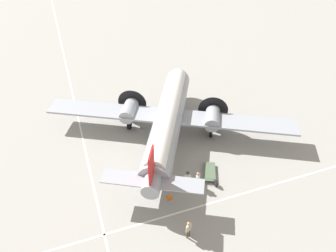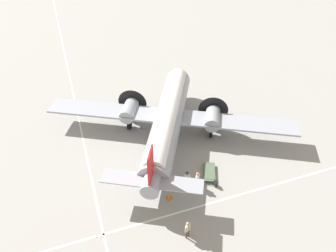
% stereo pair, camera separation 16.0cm
% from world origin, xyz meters
% --- Properties ---
extents(ground_plane, '(300.00, 300.00, 0.00)m').
position_xyz_m(ground_plane, '(0.00, 0.00, 0.00)').
color(ground_plane, gray).
extents(apron_line_eastwest, '(120.00, 0.16, 0.01)m').
position_xyz_m(apron_line_eastwest, '(0.00, 8.25, 0.00)').
color(apron_line_eastwest, silver).
rests_on(apron_line_eastwest, ground_plane).
extents(apron_line_northsouth, '(0.16, 120.00, 0.01)m').
position_xyz_m(apron_line_northsouth, '(-8.82, 0.00, 0.00)').
color(apron_line_northsouth, silver).
rests_on(apron_line_northsouth, ground_plane).
extents(airliner_main, '(17.94, 23.52, 5.99)m').
position_xyz_m(airliner_main, '(0.39, -0.21, 2.59)').
color(airliner_main, '#9399A3').
rests_on(airliner_main, ground_plane).
extents(crew_foreground, '(0.37, 0.55, 1.78)m').
position_xyz_m(crew_foreground, '(-11.10, 2.28, 1.09)').
color(crew_foreground, '#473D2D').
rests_on(crew_foreground, ground_plane).
extents(passenger_boarding, '(0.41, 0.49, 1.76)m').
position_xyz_m(passenger_boarding, '(-6.80, -0.31, 1.08)').
color(passenger_boarding, '#473D2D').
rests_on(passenger_boarding, ground_plane).
extents(ramp_agent, '(0.36, 0.54, 1.67)m').
position_xyz_m(ramp_agent, '(-6.43, 0.48, 1.05)').
color(ramp_agent, '#2D2D33').
rests_on(ramp_agent, ground_plane).
extents(suitcase_near_door, '(0.36, 0.20, 0.65)m').
position_xyz_m(suitcase_near_door, '(-7.24, -1.89, 0.31)').
color(suitcase_near_door, '#232328').
rests_on(suitcase_near_door, ground_plane).
extents(baggage_cart, '(2.55, 1.87, 0.56)m').
position_xyz_m(baggage_cart, '(-5.79, -1.98, 0.28)').
color(baggage_cart, '#4C6047').
rests_on(baggage_cart, ground_plane).
extents(traffic_cone, '(0.45, 0.45, 0.60)m').
position_xyz_m(traffic_cone, '(-7.20, 2.38, 0.28)').
color(traffic_cone, orange).
rests_on(traffic_cone, ground_plane).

